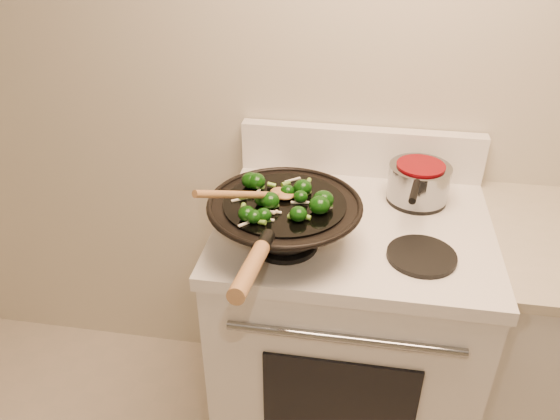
# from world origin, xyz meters

# --- Properties ---
(stove) EXTENTS (0.78, 0.67, 1.08)m
(stove) POSITION_xyz_m (-0.05, 1.17, 0.47)
(stove) COLOR white
(stove) RESTS_ON ground
(wok) EXTENTS (0.40, 0.67, 0.21)m
(wok) POSITION_xyz_m (-0.23, 1.01, 1.00)
(wok) COLOR black
(wok) RESTS_ON stove
(stirfry) EXTENTS (0.26, 0.27, 0.05)m
(stirfry) POSITION_xyz_m (-0.24, 1.01, 1.07)
(stirfry) COLOR black
(stirfry) RESTS_ON wok
(wooden_spoon) EXTENTS (0.21, 0.28, 0.14)m
(wooden_spoon) POSITION_xyz_m (-0.29, 0.98, 1.10)
(wooden_spoon) COLOR #96663B
(wooden_spoon) RESTS_ON wok
(saucepan) EXTENTS (0.18, 0.30, 0.11)m
(saucepan) POSITION_xyz_m (0.13, 1.32, 0.99)
(saucepan) COLOR gray
(saucepan) RESTS_ON stove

